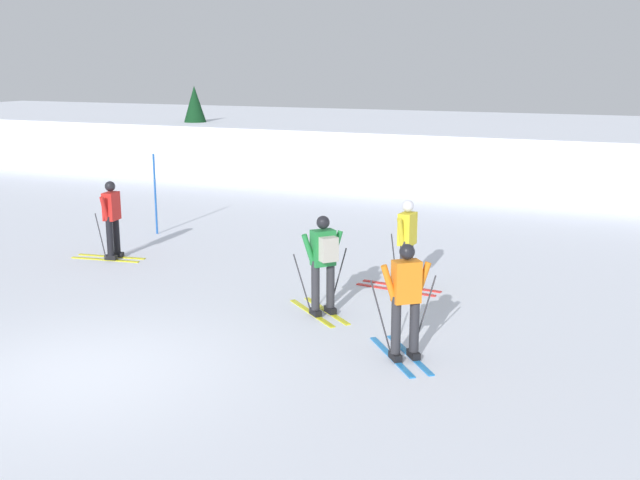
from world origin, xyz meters
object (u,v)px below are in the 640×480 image
Objects in this scene: skier_yellow at (406,242)px; conifer_far_left at (195,120)px; skier_orange at (406,299)px; trail_marker_pole at (155,194)px; skier_red at (112,218)px; skier_green at (324,261)px.

skier_yellow is 0.51× the size of conifer_far_left.
skier_orange is 0.86× the size of trail_marker_pole.
skier_red is at bearing -65.30° from conifer_far_left.
skier_yellow is at bearing 2.92° from skier_red.
conifer_far_left is at bearing 135.98° from skier_yellow.
skier_red is (-6.50, -0.33, -0.00)m from skier_yellow.
trail_marker_pole is (-6.31, 4.14, 0.04)m from skier_green.
trail_marker_pole is (-8.15, 5.49, 0.08)m from skier_orange.
skier_red is 1.00× the size of skier_green.
skier_orange is at bearing -48.93° from conifer_far_left.
skier_yellow and skier_orange have the same top height.
skier_green is at bearing -33.25° from trail_marker_pole.
skier_red and skier_green have the same top height.
conifer_far_left reaches higher than skier_red.
skier_yellow and skier_green have the same top height.
conifer_far_left is at bearing 117.19° from trail_marker_pole.
skier_red is (-7.52, 3.02, -0.00)m from skier_orange.
conifer_far_left reaches higher than skier_yellow.
conifer_far_left is (-11.97, 11.57, 1.16)m from skier_yellow.
conifer_far_left is (-11.16, 13.57, 1.12)m from skier_green.
conifer_far_left is at bearing 114.70° from skier_red.
skier_yellow is 6.51m from skier_red.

